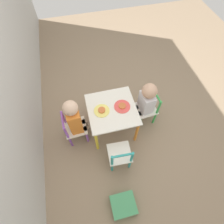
{
  "coord_description": "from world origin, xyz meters",
  "views": [
    {
      "loc": [
        -1.09,
        0.27,
        2.18
      ],
      "look_at": [
        0.0,
        0.0,
        0.4
      ],
      "focal_mm": 28.0,
      "sensor_mm": 36.0,
      "label": 1
    }
  ],
  "objects_px": {
    "plate_front": "(122,106)",
    "plate_back": "(102,111)",
    "chair_green": "(147,109)",
    "child_back": "(76,119)",
    "kids_table": "(112,112)",
    "child_front": "(146,101)",
    "storage_bin": "(123,205)",
    "chair_teal": "(120,155)",
    "chair_purple": "(74,128)"
  },
  "relations": [
    {
      "from": "child_front",
      "to": "storage_bin",
      "type": "bearing_deg",
      "value": -32.73
    },
    {
      "from": "child_back",
      "to": "kids_table",
      "type": "bearing_deg",
      "value": -90.0
    },
    {
      "from": "child_back",
      "to": "plate_front",
      "type": "distance_m",
      "value": 0.56
    },
    {
      "from": "plate_front",
      "to": "plate_back",
      "type": "xyz_separation_m",
      "value": [
        0.0,
        0.25,
        0.0
      ]
    },
    {
      "from": "chair_teal",
      "to": "plate_back",
      "type": "xyz_separation_m",
      "value": [
        0.49,
        0.09,
        0.24
      ]
    },
    {
      "from": "plate_front",
      "to": "child_front",
      "type": "bearing_deg",
      "value": -84.21
    },
    {
      "from": "chair_green",
      "to": "plate_back",
      "type": "xyz_separation_m",
      "value": [
        -0.04,
        0.61,
        0.24
      ]
    },
    {
      "from": "chair_purple",
      "to": "chair_teal",
      "type": "distance_m",
      "value": 0.66
    },
    {
      "from": "chair_teal",
      "to": "chair_purple",
      "type": "bearing_deg",
      "value": -41.92
    },
    {
      "from": "child_back",
      "to": "storage_bin",
      "type": "distance_m",
      "value": 1.08
    },
    {
      "from": "child_front",
      "to": "plate_front",
      "type": "relative_size",
      "value": 3.79
    },
    {
      "from": "chair_green",
      "to": "plate_back",
      "type": "height_order",
      "value": "chair_green"
    },
    {
      "from": "plate_front",
      "to": "child_back",
      "type": "bearing_deg",
      "value": 92.21
    },
    {
      "from": "kids_table",
      "to": "chair_teal",
      "type": "relative_size",
      "value": 1.13
    },
    {
      "from": "kids_table",
      "to": "chair_teal",
      "type": "distance_m",
      "value": 0.52
    },
    {
      "from": "chair_green",
      "to": "child_front",
      "type": "distance_m",
      "value": 0.21
    },
    {
      "from": "chair_teal",
      "to": "plate_front",
      "type": "bearing_deg",
      "value": -103.8
    },
    {
      "from": "child_front",
      "to": "plate_front",
      "type": "bearing_deg",
      "value": -88.36
    },
    {
      "from": "plate_back",
      "to": "storage_bin",
      "type": "xyz_separation_m",
      "value": [
        -0.97,
        -0.01,
        -0.43
      ]
    },
    {
      "from": "chair_green",
      "to": "child_front",
      "type": "height_order",
      "value": "child_front"
    },
    {
      "from": "kids_table",
      "to": "child_front",
      "type": "bearing_deg",
      "value": -85.85
    },
    {
      "from": "chair_green",
      "to": "chair_purple",
      "type": "distance_m",
      "value": 0.99
    },
    {
      "from": "kids_table",
      "to": "storage_bin",
      "type": "xyz_separation_m",
      "value": [
        -0.97,
        0.11,
        -0.34
      ]
    },
    {
      "from": "kids_table",
      "to": "chair_purple",
      "type": "bearing_deg",
      "value": 92.83
    },
    {
      "from": "chair_purple",
      "to": "plate_back",
      "type": "relative_size",
      "value": 2.77
    },
    {
      "from": "chair_teal",
      "to": "plate_back",
      "type": "height_order",
      "value": "chair_teal"
    },
    {
      "from": "child_front",
      "to": "plate_back",
      "type": "xyz_separation_m",
      "value": [
        -0.03,
        0.56,
        0.04
      ]
    },
    {
      "from": "plate_front",
      "to": "plate_back",
      "type": "height_order",
      "value": "same"
    },
    {
      "from": "kids_table",
      "to": "plate_back",
      "type": "bearing_deg",
      "value": 90.0
    },
    {
      "from": "child_back",
      "to": "plate_front",
      "type": "xyz_separation_m",
      "value": [
        0.02,
        -0.56,
        0.02
      ]
    },
    {
      "from": "child_front",
      "to": "plate_back",
      "type": "bearing_deg",
      "value": -90.92
    },
    {
      "from": "kids_table",
      "to": "plate_front",
      "type": "bearing_deg",
      "value": -90.0
    },
    {
      "from": "chair_purple",
      "to": "plate_back",
      "type": "xyz_separation_m",
      "value": [
        0.02,
        -0.37,
        0.24
      ]
    },
    {
      "from": "child_back",
      "to": "storage_bin",
      "type": "relative_size",
      "value": 2.95
    },
    {
      "from": "kids_table",
      "to": "chair_green",
      "type": "distance_m",
      "value": 0.52
    },
    {
      "from": "child_back",
      "to": "storage_bin",
      "type": "xyz_separation_m",
      "value": [
        -0.95,
        -0.32,
        -0.4
      ]
    },
    {
      "from": "plate_back",
      "to": "storage_bin",
      "type": "relative_size",
      "value": 0.7
    },
    {
      "from": "chair_green",
      "to": "child_back",
      "type": "bearing_deg",
      "value": -90.61
    },
    {
      "from": "chair_green",
      "to": "child_back",
      "type": "height_order",
      "value": "child_back"
    },
    {
      "from": "plate_front",
      "to": "storage_bin",
      "type": "relative_size",
      "value": 0.73
    },
    {
      "from": "kids_table",
      "to": "child_front",
      "type": "relative_size",
      "value": 0.79
    },
    {
      "from": "chair_green",
      "to": "chair_purple",
      "type": "height_order",
      "value": "same"
    },
    {
      "from": "chair_purple",
      "to": "plate_front",
      "type": "relative_size",
      "value": 2.65
    },
    {
      "from": "chair_green",
      "to": "child_back",
      "type": "xyz_separation_m",
      "value": [
        -0.06,
        0.93,
        0.21
      ]
    },
    {
      "from": "kids_table",
      "to": "chair_green",
      "type": "xyz_separation_m",
      "value": [
        0.04,
        -0.49,
        -0.15
      ]
    },
    {
      "from": "plate_front",
      "to": "storage_bin",
      "type": "xyz_separation_m",
      "value": [
        -0.97,
        0.24,
        -0.43
      ]
    },
    {
      "from": "chair_purple",
      "to": "plate_front",
      "type": "xyz_separation_m",
      "value": [
        0.02,
        -0.62,
        0.24
      ]
    },
    {
      "from": "kids_table",
      "to": "child_back",
      "type": "bearing_deg",
      "value": 92.83
    },
    {
      "from": "kids_table",
      "to": "chair_green",
      "type": "relative_size",
      "value": 1.13
    },
    {
      "from": "kids_table",
      "to": "plate_back",
      "type": "relative_size",
      "value": 3.13
    }
  ]
}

